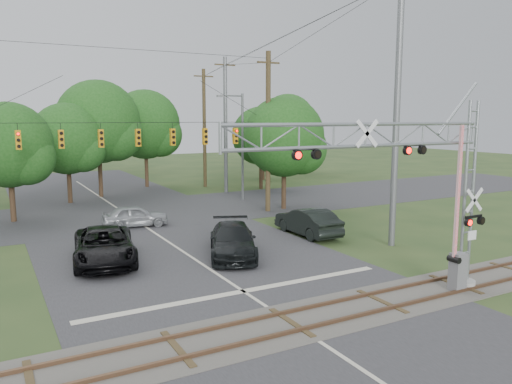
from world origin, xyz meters
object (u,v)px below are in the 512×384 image
car_dark (233,240)px  streetlight (241,141)px  crossing_gantry (410,179)px  traffic_signal_span (152,135)px  pickup_black (104,246)px  sedan_silver (135,216)px

car_dark → streetlight: size_ratio=0.62×
crossing_gantry → streetlight: streetlight is taller
traffic_signal_span → streetlight: traffic_signal_span is taller
crossing_gantry → traffic_signal_span: traffic_signal_span is taller
crossing_gantry → car_dark: (-2.86, 8.76, -3.86)m
streetlight → car_dark: bearing=-118.3°
pickup_black → car_dark: 6.14m
crossing_gantry → car_dark: bearing=108.1°
car_dark → streetlight: (8.02, 14.87, 4.12)m
traffic_signal_span → pickup_black: size_ratio=3.26×
car_dark → sedan_silver: car_dark is taller
traffic_signal_span → car_dark: size_ratio=3.56×
streetlight → traffic_signal_span: bearing=-149.8°
pickup_black → crossing_gantry: bearing=-40.7°
pickup_black → sedan_silver: bearing=74.6°
crossing_gantry → pickup_black: (-8.71, 10.60, -3.82)m
traffic_signal_span → sedan_silver: bearing=-158.9°
traffic_signal_span → streetlight: size_ratio=2.20×
car_dark → sedan_silver: bearing=128.3°
pickup_black → car_dark: bearing=-7.6°
traffic_signal_span → car_dark: bearing=-83.8°
streetlight → crossing_gantry: bearing=-102.3°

